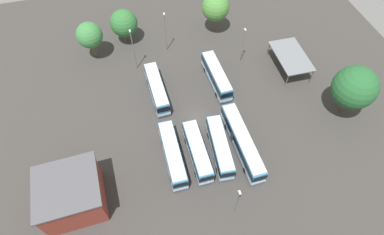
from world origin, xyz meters
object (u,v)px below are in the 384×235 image
(bus_row1_slot1, at_px, (197,152))
(maintenance_shelter, at_px, (291,56))
(bus_row1_slot3, at_px, (242,142))
(lamp_post_far_corner, at_px, (237,202))
(bus_row0_slot0, at_px, (157,89))
(tree_northeast, at_px, (355,87))
(depot_building, at_px, (72,195))
(tree_north_edge, at_px, (124,23))
(bus_row1_slot2, at_px, (220,147))
(lamp_post_near_entrance, at_px, (165,31))
(tree_east_edge, at_px, (216,7))
(bus_row0_slot3, at_px, (216,76))
(lamp_post_mid_lot, at_px, (243,44))
(lamp_post_by_building, at_px, (133,49))
(bus_row1_slot0, at_px, (173,155))
(tree_northwest, at_px, (89,35))

(bus_row1_slot1, relative_size, maintenance_shelter, 1.06)
(bus_row1_slot3, relative_size, lamp_post_far_corner, 1.93)
(bus_row0_slot0, relative_size, tree_northeast, 1.09)
(depot_building, distance_m, tree_north_edge, 37.36)
(bus_row1_slot2, distance_m, lamp_post_near_entrance, 27.62)
(lamp_post_far_corner, xyz_separation_m, tree_east_edge, (-41.01, 9.87, 1.88))
(bus_row0_slot3, height_order, tree_east_edge, tree_east_edge)
(bus_row0_slot0, xyz_separation_m, tree_east_edge, (-15.60, 16.30, 4.18))
(depot_building, relative_size, lamp_post_mid_lot, 1.13)
(bus_row1_slot1, distance_m, bus_row1_slot2, 3.78)
(lamp_post_mid_lot, bearing_deg, lamp_post_far_corner, -21.96)
(bus_row1_slot1, height_order, tree_north_edge, tree_north_edge)
(bus_row0_slot3, bearing_deg, bus_row1_slot3, -1.67)
(maintenance_shelter, relative_size, tree_east_edge, 1.12)
(lamp_post_mid_lot, relative_size, lamp_post_near_entrance, 0.90)
(bus_row1_slot1, xyz_separation_m, tree_northeast, (-2.39, 28.19, 4.72))
(maintenance_shelter, distance_m, lamp_post_by_building, 31.04)
(maintenance_shelter, xyz_separation_m, lamp_post_near_entrance, (-11.95, -22.72, 1.73))
(bus_row1_slot2, height_order, depot_building, depot_building)
(bus_row1_slot3, height_order, lamp_post_near_entrance, lamp_post_near_entrance)
(bus_row1_slot3, bearing_deg, bus_row0_slot0, -143.07)
(lamp_post_far_corner, height_order, tree_northeast, tree_northeast)
(bus_row0_slot3, bearing_deg, maintenance_shelter, 90.08)
(bus_row1_slot2, bearing_deg, lamp_post_by_building, -156.73)
(bus_row1_slot3, xyz_separation_m, lamp_post_by_building, (-23.44, -13.98, 3.34))
(bus_row1_slot3, distance_m, tree_east_edge, 31.39)
(tree_north_edge, distance_m, tree_northeast, 46.16)
(depot_building, xyz_separation_m, lamp_post_near_entrance, (-29.97, 20.60, 1.80))
(bus_row0_slot0, height_order, lamp_post_mid_lot, lamp_post_mid_lot)
(bus_row1_slot0, relative_size, depot_building, 1.24)
(lamp_post_by_building, bearing_deg, bus_row1_slot1, 15.14)
(tree_northwest, bearing_deg, bus_row1_slot2, 31.53)
(maintenance_shelter, xyz_separation_m, tree_northeast, (12.80, 4.60, 3.32))
(depot_building, height_order, lamp_post_mid_lot, lamp_post_mid_lot)
(lamp_post_mid_lot, distance_m, tree_east_edge, 11.26)
(tree_north_edge, bearing_deg, bus_row1_slot0, 5.29)
(bus_row0_slot0, height_order, lamp_post_near_entrance, lamp_post_near_entrance)
(lamp_post_mid_lot, bearing_deg, lamp_post_by_building, -99.77)
(bus_row1_slot0, xyz_separation_m, bus_row1_slot3, (0.63, 11.70, 0.00))
(bus_row1_slot2, distance_m, lamp_post_mid_lot, 22.86)
(bus_row1_slot3, bearing_deg, depot_building, -84.39)
(bus_row0_slot0, height_order, depot_building, depot_building)
(bus_row1_slot2, xyz_separation_m, lamp_post_near_entrance, (-27.29, -2.91, 3.13))
(lamp_post_far_corner, bearing_deg, bus_row1_slot2, 174.25)
(bus_row1_slot1, xyz_separation_m, maintenance_shelter, (-15.20, 23.59, 1.40))
(bus_row0_slot3, height_order, bus_row1_slot2, same)
(depot_building, xyz_separation_m, maintenance_shelter, (-18.02, 43.32, 0.07))
(lamp_post_near_entrance, bearing_deg, tree_northwest, -97.04)
(lamp_post_mid_lot, bearing_deg, tree_northeast, 37.63)
(lamp_post_far_corner, bearing_deg, bus_row0_slot0, -165.80)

